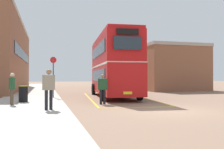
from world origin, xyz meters
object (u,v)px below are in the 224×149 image
Objects in this scene: pedestrian_waiting_far at (49,86)px; litter_bin at (23,94)px; double_decker_bus at (113,65)px; pedestrian_boarding at (103,87)px; pedestrian_waiting_near at (12,86)px; single_deck_bus at (104,77)px; bus_stop_sign at (53,73)px.

litter_bin is at bearing 109.06° from pedestrian_waiting_far.
double_decker_bus is 5.70× the size of pedestrian_boarding.
pedestrian_boarding is 4.86m from pedestrian_waiting_near.
single_deck_bus is at bearing 79.26° from double_decker_bus.
double_decker_bus is 1.13× the size of single_deck_bus.
bus_stop_sign is at bearing 62.05° from pedestrian_waiting_near.
single_deck_bus reaches higher than pedestrian_waiting_far.
litter_bin is at bearing -114.77° from single_deck_bus.
bus_stop_sign is at bearing -169.50° from double_decker_bus.
double_decker_bus is 7.64m from litter_bin.
bus_stop_sign reaches higher than litter_bin.
single_deck_bus reaches higher than bus_stop_sign.
double_decker_bus reaches higher than pedestrian_boarding.
litter_bin is at bearing -121.89° from bus_stop_sign.
single_deck_bus is at bearing 65.23° from litter_bin.
single_deck_bus is 23.12m from litter_bin.
pedestrian_boarding is at bearing -103.39° from single_deck_bus.
litter_bin is at bearing -149.98° from double_decker_bus.
pedestrian_waiting_near is 0.93× the size of pedestrian_waiting_far.
pedestrian_boarding is at bearing -56.76° from bus_stop_sign.
pedestrian_waiting_far is at bearing -55.04° from pedestrian_waiting_near.
single_deck_bus reaches higher than pedestrian_boarding.
single_deck_bus is 22.79m from pedestrian_boarding.
pedestrian_boarding is (-2.00, -4.88, -1.51)m from double_decker_bus.
single_deck_bus is (3.28, 17.28, -0.87)m from double_decker_bus.
pedestrian_waiting_near is (-10.13, -22.32, -0.55)m from single_deck_bus.
pedestrian_boarding reaches higher than litter_bin.
double_decker_bus is 10.56× the size of litter_bin.
double_decker_bus is at bearing 10.50° from bus_stop_sign.
bus_stop_sign is at bearing 58.11° from litter_bin.
pedestrian_waiting_near is at bearing 124.96° from pedestrian_waiting_far.
double_decker_bus is at bearing 67.76° from pedestrian_boarding.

